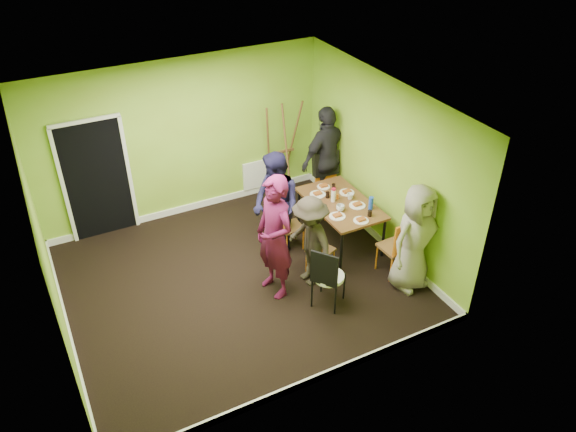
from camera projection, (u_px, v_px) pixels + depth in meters
name	position (u px, v px, depth m)	size (l,w,h in m)	color
ground	(239.00, 280.00, 8.57)	(5.00, 5.00, 0.00)	black
room_walls	(233.00, 226.00, 8.04)	(5.04, 4.54, 2.82)	#81A32A
dining_table	(341.00, 205.00, 9.06)	(0.90, 1.50, 0.75)	black
chair_left_far	(287.00, 224.00, 8.99)	(0.36, 0.35, 0.85)	orange
chair_left_near	(318.00, 248.00, 8.45)	(0.46, 0.46, 0.86)	orange
chair_back_end	(327.00, 170.00, 9.85)	(0.49, 0.57, 1.11)	orange
chair_front_end	(399.00, 245.00, 8.37)	(0.43, 0.44, 1.00)	orange
chair_bentwood	(327.00, 275.00, 7.79)	(0.55, 0.55, 1.02)	black
easel	(282.00, 150.00, 10.23)	(0.74, 0.69, 1.84)	brown
plate_near_left	(318.00, 194.00, 9.21)	(0.26, 0.26, 0.01)	white
plate_near_right	(337.00, 216.00, 8.67)	(0.26, 0.26, 0.01)	white
plate_far_back	(324.00, 187.00, 9.42)	(0.22, 0.22, 0.01)	white
plate_far_front	(361.00, 221.00, 8.57)	(0.24, 0.24, 0.01)	white
plate_wall_back	(347.00, 193.00, 9.26)	(0.25, 0.25, 0.01)	white
plate_wall_front	(357.00, 205.00, 8.93)	(0.26, 0.26, 0.01)	white
thermos	(333.00, 196.00, 8.99)	(0.07, 0.07, 0.21)	white
blue_bottle	(371.00, 203.00, 8.79)	(0.07, 0.07, 0.22)	blue
orange_bottle	(338.00, 196.00, 9.09)	(0.04, 0.04, 0.08)	orange
glass_mid	(328.00, 195.00, 9.12)	(0.06, 0.06, 0.10)	black
glass_back	(334.00, 187.00, 9.33)	(0.06, 0.06, 0.10)	black
glass_front	(370.00, 213.00, 8.66)	(0.07, 0.07, 0.10)	black
cup_a	(340.00, 208.00, 8.79)	(0.13, 0.13, 0.10)	white
cup_b	(350.00, 196.00, 9.08)	(0.11, 0.11, 0.10)	white
person_standing	(275.00, 238.00, 7.85)	(0.70, 0.46, 1.91)	#520E33
person_left_far	(276.00, 205.00, 8.73)	(0.85, 0.66, 1.74)	black
person_left_near	(310.00, 241.00, 8.16)	(0.94, 0.54, 1.46)	#2E281E
person_back_end	(327.00, 158.00, 9.86)	(1.12, 0.47, 1.91)	black
person_front_end	(415.00, 238.00, 8.03)	(0.83, 0.54, 1.69)	gray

